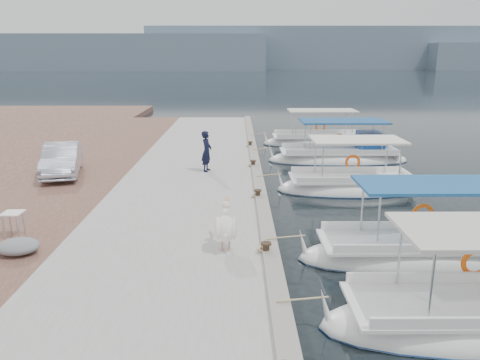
# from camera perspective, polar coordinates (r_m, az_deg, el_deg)

# --- Properties ---
(ground) EXTENTS (400.00, 400.00, 0.00)m
(ground) POSITION_cam_1_polar(r_m,az_deg,el_deg) (15.88, 3.66, -5.56)
(ground) COLOR black
(ground) RESTS_ON ground
(concrete_quay) EXTENTS (6.00, 40.00, 0.50)m
(concrete_quay) POSITION_cam_1_polar(r_m,az_deg,el_deg) (20.63, -5.63, -0.06)
(concrete_quay) COLOR #9D9D98
(concrete_quay) RESTS_ON ground
(quay_curb) EXTENTS (0.44, 40.00, 0.12)m
(quay_curb) POSITION_cam_1_polar(r_m,az_deg,el_deg) (20.48, 2.12, 0.79)
(quay_curb) COLOR gray
(quay_curb) RESTS_ON concrete_quay
(cobblestone_strip) EXTENTS (4.00, 40.00, 0.50)m
(cobblestone_strip) POSITION_cam_1_polar(r_m,az_deg,el_deg) (21.67, -18.91, -0.08)
(cobblestone_strip) COLOR brown
(cobblestone_strip) RESTS_ON ground
(distant_hills) EXTENTS (330.00, 60.00, 18.00)m
(distant_hills) POSITION_cam_1_polar(r_m,az_deg,el_deg) (218.52, 8.00, 15.24)
(distant_hills) COLOR slate
(distant_hills) RESTS_ON ground
(fishing_caique_b) EXTENTS (7.01, 2.17, 2.83)m
(fishing_caique_b) POSITION_cam_1_polar(r_m,az_deg,el_deg) (14.20, 21.40, -8.62)
(fishing_caique_b) COLOR white
(fishing_caique_b) RESTS_ON ground
(fishing_caique_c) EXTENTS (6.26, 2.37, 2.83)m
(fishing_caique_c) POSITION_cam_1_polar(r_m,az_deg,el_deg) (20.39, 13.33, -0.94)
(fishing_caique_c) COLOR white
(fishing_caique_c) RESTS_ON ground
(fishing_caique_d) EXTENTS (7.59, 2.53, 2.83)m
(fishing_caique_d) POSITION_cam_1_polar(r_m,az_deg,el_deg) (26.02, 12.08, 2.66)
(fishing_caique_d) COLOR white
(fishing_caique_d) RESTS_ON ground
(fishing_caique_e) EXTENTS (7.13, 2.40, 2.83)m
(fishing_caique_e) POSITION_cam_1_polar(r_m,az_deg,el_deg) (30.79, 9.50, 4.52)
(fishing_caique_e) COLOR white
(fishing_caique_e) RESTS_ON ground
(mooring_bollards) EXTENTS (0.28, 20.28, 0.33)m
(mooring_bollards) POSITION_cam_1_polar(r_m,az_deg,el_deg) (17.07, 2.18, -1.63)
(mooring_bollards) COLOR black
(mooring_bollards) RESTS_ON concrete_quay
(pelican) EXTENTS (0.54, 1.56, 1.23)m
(pelican) POSITION_cam_1_polar(r_m,az_deg,el_deg) (12.50, -1.76, -5.76)
(pelican) COLOR tan
(pelican) RESTS_ON concrete_quay
(fisherman) EXTENTS (0.58, 0.75, 1.82)m
(fisherman) POSITION_cam_1_polar(r_m,az_deg,el_deg) (21.03, -4.09, 3.51)
(fisherman) COLOR black
(fisherman) RESTS_ON concrete_quay
(parked_car) EXTENTS (2.38, 4.34, 1.36)m
(parked_car) POSITION_cam_1_polar(r_m,az_deg,el_deg) (21.81, -20.91, 2.34)
(parked_car) COLOR silver
(parked_car) RESTS_ON cobblestone_strip
(tarp_bundle) EXTENTS (1.10, 0.90, 0.40)m
(tarp_bundle) POSITION_cam_1_polar(r_m,az_deg,el_deg) (13.69, -25.44, -7.32)
(tarp_bundle) COLOR slate
(tarp_bundle) RESTS_ON cobblestone_strip
(folding_table) EXTENTS (0.55, 0.55, 0.73)m
(folding_table) POSITION_cam_1_polar(r_m,az_deg,el_deg) (14.88, -25.91, -4.33)
(folding_table) COLOR silver
(folding_table) RESTS_ON cobblestone_strip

